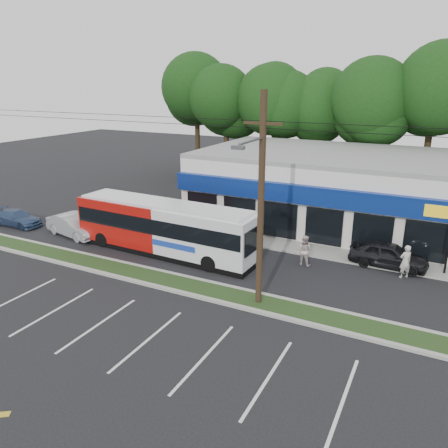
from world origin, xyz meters
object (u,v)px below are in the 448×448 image
Objects in this scene: car_blue at (17,218)px; car_silver at (74,225)px; utility_pole at (257,196)px; pedestrian_b at (304,250)px; car_dark at (389,255)px; metrobus at (165,227)px; pedestrian_a at (405,262)px.

car_silver is at bearing -88.29° from car_blue.
car_blue is at bearing 171.43° from utility_pole.
pedestrian_b is (0.72, 5.65, -4.50)m from utility_pole.
car_dark is at bearing 55.62° from utility_pole.
car_silver is at bearing 10.84° from pedestrian_b.
metrobus is 2.78× the size of car_dark.
pedestrian_a reaches higher than pedestrian_b.
utility_pole reaches higher than pedestrian_a.
utility_pole is at bearing 5.86° from pedestrian_a.
car_dark is 0.95× the size of car_silver.
pedestrian_b is at bearing 115.72° from car_dark.
metrobus is 6.47× the size of pedestrian_a.
car_dark is at bearing -154.25° from pedestrian_b.
car_blue is at bearing 9.23° from pedestrian_b.
metrobus is at bearing 16.42° from pedestrian_b.
car_dark is 2.40× the size of pedestrian_b.
utility_pole is 9.18m from metrobus.
car_silver is (-20.23, -4.26, 0.01)m from car_dark.
pedestrian_a is at bearing -136.06° from car_dark.
car_dark is at bearing -80.64° from car_blue.
car_blue is at bearing 103.24° from car_silver.
metrobus reaches higher than car_dark.
car_silver reaches higher than car_dark.
pedestrian_a is at bearing 13.80° from metrobus.
pedestrian_a is (6.17, 6.46, -4.47)m from utility_pole.
metrobus is 13.04m from car_blue.
utility_pole is 27.34× the size of pedestrian_b.
pedestrian_b reaches higher than car_dark.
pedestrian_b is (21.32, 2.55, 0.33)m from car_blue.
pedestrian_a is at bearing 46.32° from utility_pole.
pedestrian_a is (21.22, 3.14, 0.18)m from car_silver.
car_dark is 20.68m from car_silver.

